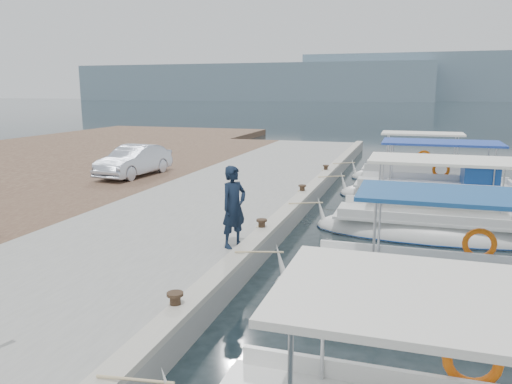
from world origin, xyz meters
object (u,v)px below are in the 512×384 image
(fisherman, at_px, (234,207))
(parked_car, at_px, (134,161))
(fishing_caique_b, at_px, (465,301))
(fishing_caique_c, at_px, (433,231))
(fishing_caique_d, at_px, (436,195))
(fishing_caique_e, at_px, (416,178))

(fisherman, distance_m, parked_car, 10.96)
(fisherman, xyz_separation_m, parked_car, (-7.43, 8.04, -0.31))
(fishing_caique_b, distance_m, fisherman, 5.24)
(fishing_caique_c, xyz_separation_m, parked_car, (-12.02, 3.86, 1.03))
(fishing_caique_d, relative_size, fishing_caique_e, 1.20)
(fishing_caique_b, bearing_deg, fishing_caique_d, 90.93)
(fishing_caique_e, relative_size, fisherman, 3.09)
(fishing_caique_c, distance_m, fishing_caique_e, 9.02)
(parked_car, bearing_deg, fishing_caique_d, 10.35)
(fishing_caique_c, relative_size, fisherman, 3.55)
(fishing_caique_d, bearing_deg, parked_car, -174.42)
(fishing_caique_e, relative_size, parked_car, 1.49)
(fishing_caique_c, bearing_deg, parked_car, 162.19)
(fishing_caique_d, height_order, fisherman, fisherman)
(fishing_caique_e, bearing_deg, fishing_caique_b, -86.48)
(fisherman, bearing_deg, fishing_caique_c, -19.79)
(fishing_caique_b, xyz_separation_m, fishing_caique_c, (-0.42, 4.96, 0.00))
(parked_car, bearing_deg, fisherman, -42.49)
(fishing_caique_b, relative_size, fishing_caique_e, 1.29)
(fishing_caique_b, relative_size, parked_car, 1.93)
(fishing_caique_c, bearing_deg, fishing_caique_b, -85.17)
(fishing_caique_b, height_order, parked_car, fishing_caique_b)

